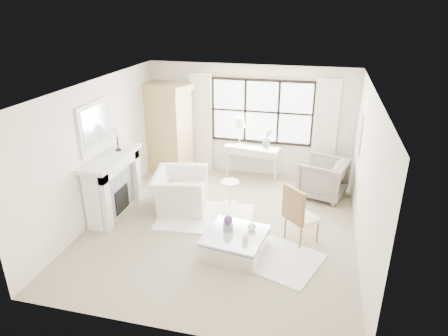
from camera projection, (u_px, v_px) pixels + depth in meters
The scene contains 32 objects.
floor at pixel (222, 226), 7.77m from camera, with size 5.50×5.50×0.00m, color tan.
ceiling at pixel (222, 87), 6.72m from camera, with size 5.50×5.50×0.00m, color white.
wall_back at pixel (249, 121), 9.70m from camera, with size 5.00×5.00×0.00m, color white.
wall_front at pixel (166, 245), 4.78m from camera, with size 5.00×5.00×0.00m, color silver.
wall_left at pixel (98, 150), 7.79m from camera, with size 5.50×5.50×0.00m, color white.
wall_right at pixel (366, 175), 6.69m from camera, with size 5.50×5.50×0.00m, color silver.
window_pane at pixel (262, 112), 9.52m from camera, with size 2.40×0.02×1.50m, color silver.
window_frame at pixel (262, 112), 9.51m from camera, with size 2.50×0.04×1.50m, color black, non-canonical shape.
curtain_rod at pixel (263, 75), 9.13m from camera, with size 0.04×0.04×3.30m, color #B88940.
curtain_left at pixel (201, 123), 9.92m from camera, with size 0.55×0.10×2.47m, color white.
curtain_right at pixel (325, 132), 9.26m from camera, with size 0.55×0.10×2.47m, color silver.
fireplace at pixel (112, 184), 8.02m from camera, with size 0.58×1.66×1.26m.
mirror_frame at pixel (96, 126), 7.60m from camera, with size 0.05×1.15×0.95m, color white.
mirror_glass at pixel (97, 126), 7.59m from camera, with size 0.02×1.00×0.80m, color silver.
art_frame at pixel (359, 133), 8.14m from camera, with size 0.04×0.62×0.82m, color white.
art_canvas at pixel (358, 133), 8.15m from camera, with size 0.01×0.52×0.72m, color #B4A78B.
mantel_lamp at pixel (116, 132), 7.89m from camera, with size 0.22×0.22×0.51m.
armoire at pixel (169, 128), 9.84m from camera, with size 1.29×1.02×2.24m.
console_table at pixel (252, 162), 9.77m from camera, with size 1.36×0.66×0.80m.
console_lamp at pixel (240, 123), 9.47m from camera, with size 0.28×0.28×0.69m.
orchid_plant at pixel (267, 138), 9.46m from camera, with size 0.26×0.21×0.47m, color #566D49.
side_table at pixel (230, 189), 8.53m from camera, with size 0.40×0.40×0.51m.
rug_left at pixel (206, 217), 8.06m from camera, with size 1.87×1.32×0.03m, color white.
rug_right at pixel (273, 257), 6.81m from camera, with size 1.50×1.13×0.03m, color white.
club_armchair at pixel (180, 190), 8.32m from camera, with size 1.20×1.05×0.78m, color silver.
wingback_chair at pixel (323, 178), 8.81m from camera, with size 0.93×0.95×0.87m, color gray.
french_chair at pixel (300, 226), 7.18m from camera, with size 0.68×0.68×1.08m.
coffee_table at pixel (235, 243), 6.88m from camera, with size 1.13×1.13×0.38m.
planter_box at pixel (228, 227), 6.89m from camera, with size 0.17×0.17×0.12m, color slate.
planter_flowers at pixel (228, 220), 6.84m from camera, with size 0.15×0.15×0.15m, color #592F77.
pillar_candle at pixel (245, 238), 6.57m from camera, with size 0.10×0.10×0.12m, color silver.
coffee_vase at pixel (252, 226), 6.88m from camera, with size 0.15×0.15×0.16m, color silver.
Camera 1 is at (1.65, -6.51, 4.05)m, focal length 32.00 mm.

